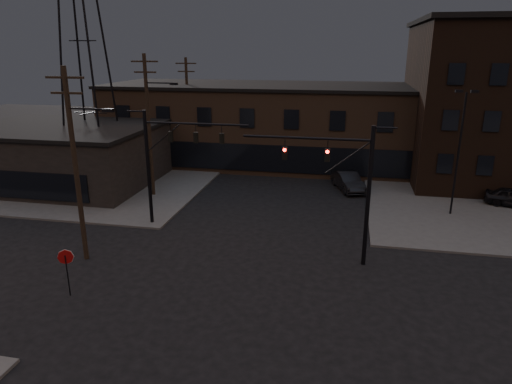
% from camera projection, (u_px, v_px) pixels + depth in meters
% --- Properties ---
extents(ground, '(140.00, 140.00, 0.00)m').
position_uv_depth(ground, '(234.00, 292.00, 23.25)').
color(ground, black).
rests_on(ground, ground).
extents(sidewalk_nw, '(30.00, 30.00, 0.15)m').
position_uv_depth(sidewalk_nw, '(83.00, 166.00, 47.97)').
color(sidewalk_nw, '#474744').
rests_on(sidewalk_nw, ground).
extents(building_row, '(40.00, 12.00, 8.00)m').
position_uv_depth(building_row, '(298.00, 126.00, 48.22)').
color(building_row, '#503A2A').
rests_on(building_row, ground).
extents(building_left, '(16.00, 12.00, 5.00)m').
position_uv_depth(building_left, '(63.00, 157.00, 41.25)').
color(building_left, black).
rests_on(building_left, ground).
extents(traffic_signal_near, '(7.12, 0.24, 8.00)m').
position_uv_depth(traffic_signal_near, '(348.00, 181.00, 24.95)').
color(traffic_signal_near, black).
rests_on(traffic_signal_near, ground).
extents(traffic_signal_far, '(7.12, 0.24, 8.00)m').
position_uv_depth(traffic_signal_far, '(165.00, 155.00, 30.50)').
color(traffic_signal_far, black).
rests_on(traffic_signal_far, ground).
extents(stop_sign, '(0.72, 0.33, 2.48)m').
position_uv_depth(stop_sign, '(66.00, 262.00, 22.36)').
color(stop_sign, black).
rests_on(stop_sign, ground).
extents(utility_pole_near, '(3.70, 0.28, 11.00)m').
position_uv_depth(utility_pole_near, '(76.00, 162.00, 25.15)').
color(utility_pole_near, black).
rests_on(utility_pole_near, ground).
extents(utility_pole_mid, '(3.70, 0.28, 11.50)m').
position_uv_depth(utility_pole_mid, '(149.00, 123.00, 36.48)').
color(utility_pole_mid, black).
rests_on(utility_pole_mid, ground).
extents(utility_pole_far, '(2.20, 0.28, 11.00)m').
position_uv_depth(utility_pole_far, '(188.00, 109.00, 48.00)').
color(utility_pole_far, black).
rests_on(utility_pole_far, ground).
extents(transmission_tower, '(7.00, 7.00, 25.00)m').
position_uv_depth(transmission_tower, '(82.00, 41.00, 39.74)').
color(transmission_tower, black).
rests_on(transmission_tower, ground).
extents(lot_light_a, '(1.50, 0.28, 9.14)m').
position_uv_depth(lot_light_a, '(460.00, 142.00, 32.21)').
color(lot_light_a, black).
rests_on(lot_light_a, ground).
extents(parked_car_lot_b, '(4.38, 2.66, 1.19)m').
position_uv_depth(parked_car_lot_b, '(467.00, 177.00, 41.31)').
color(parked_car_lot_b, silver).
rests_on(parked_car_lot_b, sidewalk_ne).
extents(car_crossing, '(3.22, 5.06, 1.57)m').
position_uv_depth(car_crossing, '(348.00, 181.00, 39.79)').
color(car_crossing, black).
rests_on(car_crossing, ground).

